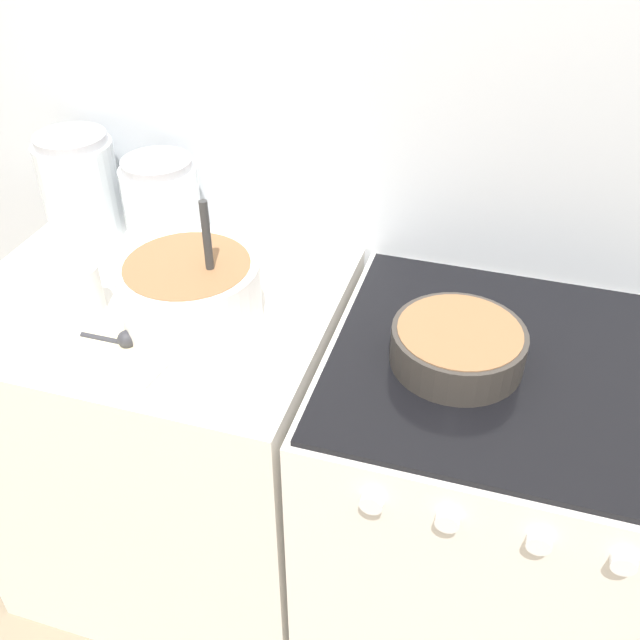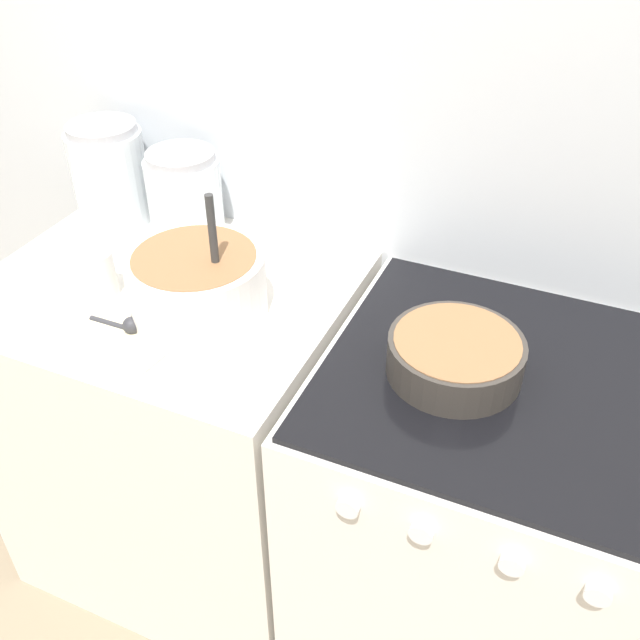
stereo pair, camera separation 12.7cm
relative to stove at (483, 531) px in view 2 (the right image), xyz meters
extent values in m
cube|color=silver|center=(-0.37, 0.35, 0.75)|extent=(4.56, 0.05, 2.40)
cube|color=silver|center=(-0.76, 0.00, 0.00)|extent=(0.78, 0.64, 0.89)
cube|color=white|center=(0.00, 0.00, -0.01)|extent=(0.72, 0.64, 0.88)
cube|color=black|center=(0.00, 0.00, 0.44)|extent=(0.69, 0.62, 0.01)
cylinder|color=white|center=(-0.20, -0.33, 0.37)|extent=(0.04, 0.02, 0.04)
cylinder|color=white|center=(-0.07, -0.33, 0.37)|extent=(0.04, 0.02, 0.04)
cylinder|color=white|center=(0.07, -0.33, 0.37)|extent=(0.04, 0.02, 0.04)
cylinder|color=white|center=(0.20, -0.33, 0.37)|extent=(0.04, 0.02, 0.04)
cylinder|color=white|center=(-0.64, -0.05, 0.51)|extent=(0.28, 0.28, 0.13)
cylinder|color=#8C603D|center=(-0.64, -0.05, 0.54)|extent=(0.24, 0.24, 0.07)
cylinder|color=#333333|center=(-0.59, -0.05, 0.59)|extent=(0.02, 0.02, 0.26)
cylinder|color=#38332D|center=(-0.11, -0.03, 0.48)|extent=(0.25, 0.25, 0.07)
cylinder|color=#8C603D|center=(-0.11, -0.03, 0.49)|extent=(0.23, 0.23, 0.06)
cylinder|color=silver|center=(-1.03, 0.21, 0.56)|extent=(0.18, 0.18, 0.22)
cylinder|color=white|center=(-1.03, 0.21, 0.51)|extent=(0.16, 0.16, 0.13)
cylinder|color=#B2B2B7|center=(-1.03, 0.21, 0.68)|extent=(0.16, 0.16, 0.02)
cylinder|color=silver|center=(-0.83, 0.21, 0.54)|extent=(0.17, 0.17, 0.19)
cylinder|color=red|center=(-0.83, 0.21, 0.50)|extent=(0.15, 0.15, 0.11)
cylinder|color=#B2B2B7|center=(-0.83, 0.21, 0.65)|extent=(0.16, 0.16, 0.02)
cylinder|color=silver|center=(-0.86, -0.08, 0.50)|extent=(0.07, 0.07, 0.10)
cube|color=beige|center=(-0.72, -0.13, 0.45)|extent=(0.24, 0.26, 0.01)
cylinder|color=#333338|center=(-0.78, -0.16, 0.45)|extent=(0.09, 0.01, 0.01)
sphere|color=#333338|center=(-0.72, -0.16, 0.46)|extent=(0.04, 0.04, 0.04)
camera|label=1|loc=(-0.06, -1.08, 1.31)|focal=40.00mm
camera|label=2|loc=(0.06, -1.03, 1.31)|focal=40.00mm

